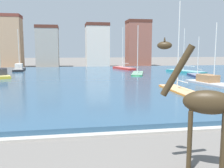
# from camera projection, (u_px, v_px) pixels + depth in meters

# --- Properties ---
(harbor_water) EXTENTS (90.07, 50.53, 0.41)m
(harbor_water) POSITION_uv_depth(u_px,v_px,m) (75.00, 79.00, 38.29)
(harbor_water) COLOR #2D5170
(harbor_water) RESTS_ON ground
(quay_edge_coping) EXTENTS (90.07, 0.50, 0.12)m
(quay_edge_coping) POSITION_uv_depth(u_px,v_px,m) (88.00, 135.00, 13.38)
(quay_edge_coping) COLOR #ADA89E
(quay_edge_coping) RESTS_ON ground
(giraffe_statue) EXTENTS (2.69, 1.80, 5.04)m
(giraffe_statue) POSITION_uv_depth(u_px,v_px,m) (204.00, 105.00, 9.22)
(giraffe_statue) COLOR #382B19
(giraffe_statue) RESTS_ON ground
(sailboat_teal) EXTENTS (4.77, 9.61, 8.44)m
(sailboat_teal) POSITION_uv_depth(u_px,v_px,m) (182.00, 72.00, 46.91)
(sailboat_teal) COLOR teal
(sailboat_teal) RESTS_ON ground
(sailboat_orange) EXTENTS (1.94, 8.09, 9.39)m
(sailboat_orange) POSITION_uv_depth(u_px,v_px,m) (176.00, 90.00, 26.47)
(sailboat_orange) COLOR orange
(sailboat_orange) RESTS_ON ground
(sailboat_yellow) EXTENTS (4.03, 6.69, 6.11)m
(sailboat_yellow) POSITION_uv_depth(u_px,v_px,m) (1.00, 76.00, 38.62)
(sailboat_yellow) COLOR gold
(sailboat_yellow) RESTS_ON ground
(sailboat_grey) EXTENTS (3.70, 8.17, 7.71)m
(sailboat_grey) POSITION_uv_depth(u_px,v_px,m) (213.00, 84.00, 30.03)
(sailboat_grey) COLOR #939399
(sailboat_grey) RESTS_ON ground
(sailboat_black) EXTENTS (2.70, 9.46, 8.76)m
(sailboat_black) POSITION_uv_depth(u_px,v_px,m) (20.00, 69.00, 52.36)
(sailboat_black) COLOR black
(sailboat_black) RESTS_ON ground
(sailboat_red) EXTENTS (3.95, 8.90, 9.40)m
(sailboat_red) POSITION_uv_depth(u_px,v_px,m) (122.00, 69.00, 55.35)
(sailboat_red) COLOR red
(sailboat_red) RESTS_ON ground
(sailboat_green) EXTENTS (4.30, 8.84, 8.67)m
(sailboat_green) POSITION_uv_depth(u_px,v_px,m) (137.00, 75.00, 43.11)
(sailboat_green) COLOR #236B42
(sailboat_green) RESTS_ON ground
(sailboat_navy) EXTENTS (3.06, 7.12, 6.65)m
(sailboat_navy) POSITION_uv_depth(u_px,v_px,m) (197.00, 76.00, 40.18)
(sailboat_navy) COLOR navy
(sailboat_navy) RESTS_ON ground
(townhouse_corner_house) EXTENTS (7.02, 5.54, 13.44)m
(townhouse_corner_house) POSITION_uv_depth(u_px,v_px,m) (8.00, 41.00, 64.74)
(townhouse_corner_house) COLOR tan
(townhouse_corner_house) RESTS_ON ground
(townhouse_tall_gabled) EXTENTS (5.72, 6.02, 10.78)m
(townhouse_tall_gabled) POSITION_uv_depth(u_px,v_px,m) (48.00, 47.00, 65.77)
(townhouse_tall_gabled) COLOR gray
(townhouse_tall_gabled) RESTS_ON ground
(townhouse_wide_warehouse) EXTENTS (5.89, 6.40, 11.32)m
(townhouse_wide_warehouse) POSITION_uv_depth(u_px,v_px,m) (97.00, 46.00, 65.67)
(townhouse_wide_warehouse) COLOR beige
(townhouse_wide_warehouse) RESTS_ON ground
(townhouse_end_terrace) EXTENTS (6.34, 5.31, 12.65)m
(townhouse_end_terrace) POSITION_uv_depth(u_px,v_px,m) (138.00, 43.00, 69.91)
(townhouse_end_terrace) COLOR #8E5142
(townhouse_end_terrace) RESTS_ON ground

